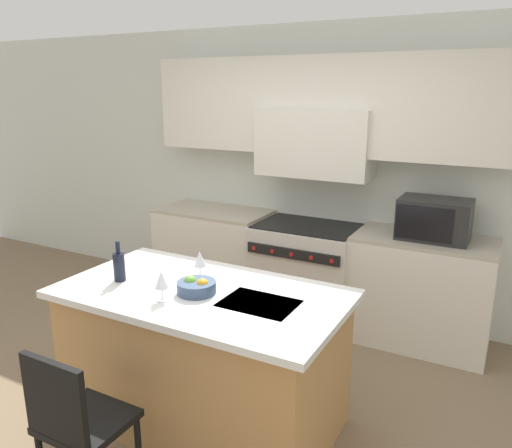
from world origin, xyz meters
The scene contains 11 objects.
ground_plane centered at (0.00, 0.00, 0.00)m, with size 10.00×10.00×0.00m, color #7A664C.
back_cabinetry centered at (0.00, 2.01, 1.58)m, with size 10.00×0.46×2.70m.
back_counter centered at (0.00, 1.76, 0.47)m, with size 3.20×0.62×0.94m.
range_stove centered at (0.00, 1.74, 0.46)m, with size 0.94×0.70×0.91m.
microwave centered at (1.09, 1.76, 1.10)m, with size 0.56×0.38×0.33m.
kitchen_island centered at (0.01, 0.01, 0.46)m, with size 1.78×0.98×0.92m.
island_chair centered at (-0.17, -0.87, 0.51)m, with size 0.42×0.40×0.89m.
wine_bottle centered at (-0.55, -0.11, 1.02)m, with size 0.07×0.07×0.26m.
wine_glass_near centered at (-0.10, -0.23, 1.04)m, with size 0.08×0.08×0.18m.
wine_glass_far centered at (-0.12, 0.18, 1.04)m, with size 0.08×0.08×0.18m.
fruit_bowl centered at (0.01, -0.04, 0.96)m, with size 0.24×0.24×0.10m.
Camera 1 is at (1.66, -2.35, 2.13)m, focal length 35.00 mm.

